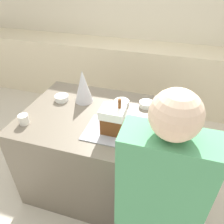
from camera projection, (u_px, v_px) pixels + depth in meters
ground_plane at (107, 182)px, 2.37m from camera, size 12.00×12.00×0.00m
wall_back at (149, 15)px, 3.29m from camera, size 8.00×0.05×2.60m
back_cabinet_block at (141, 75)px, 3.51m from camera, size 6.00×0.60×0.94m
kitchen_island at (106, 153)px, 2.12m from camera, size 1.46×0.95×0.88m
baking_tray at (113, 131)px, 1.70m from camera, size 0.43×0.33×0.01m
gingerbread_house at (113, 119)px, 1.64m from camera, size 0.18×0.15×0.28m
decorative_tree at (83, 86)px, 1.99m from camera, size 0.17×0.17×0.31m
candy_bowl_far_right at (163, 113)px, 1.88m from camera, size 0.09×0.09×0.04m
candy_bowl_far_left at (146, 104)px, 1.99m from camera, size 0.13×0.13×0.05m
candy_bowl_front_corner at (122, 102)px, 2.01m from camera, size 0.13×0.13×0.04m
candy_bowl_beside_tree at (62, 98)px, 2.07m from camera, size 0.13×0.13×0.05m
mug at (24, 119)px, 1.77m from camera, size 0.08×0.08×0.08m
person at (156, 213)px, 1.21m from camera, size 0.42×0.53×1.60m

